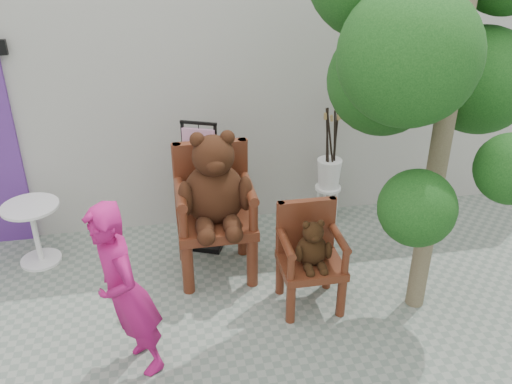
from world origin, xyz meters
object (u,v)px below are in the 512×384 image
Objects in this scene: chair_big at (214,195)px; person at (125,292)px; display_stand at (202,200)px; cafe_table at (34,227)px; chair_small at (310,250)px; tree at (418,39)px; stool_bucket at (329,173)px.

person is at bearing -123.80° from chair_big.
person is at bearing -90.42° from display_stand.
cafe_table is at bearing 164.65° from chair_big.
person reaches higher than cafe_table.
chair_small is at bearing -23.81° from cafe_table.
tree reaches higher than chair_big.
chair_big is at bearing 122.15° from person.
display_stand is 0.42× the size of tree.
cafe_table is 4.29m from tree.
chair_small is at bearing -113.55° from stool_bucket.
stool_bucket is 2.48m from tree.
display_stand is (0.77, 1.81, -0.22)m from person.
tree is (0.12, -1.58, 1.91)m from stool_bucket.
chair_small is (0.83, -0.68, -0.32)m from chair_big.
chair_big is at bearing -150.83° from stool_bucket.
person reaches higher than chair_small.
cafe_table is (-1.91, 0.52, -0.48)m from chair_big.
chair_small is at bearing 85.66° from person.
chair_small is 2.99m from cafe_table.
tree is at bearing -14.18° from display_stand.
cafe_table is 1.83m from display_stand.
chair_big is 0.62m from display_stand.
chair_small is at bearing -30.03° from display_stand.
chair_small is at bearing 175.09° from tree.
stool_bucket is (3.39, 0.31, 0.20)m from cafe_table.
stool_bucket is at bearing 29.17° from chair_big.
stool_bucket is 0.41× the size of tree.
tree is at bearing -25.09° from chair_big.
cafe_table is 0.20× the size of tree.
display_stand is at bearing 132.76° from person.
chair_big reaches higher than cafe_table.
cafe_table is at bearing -174.04° from person.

